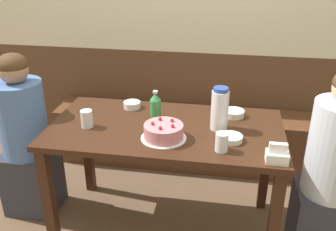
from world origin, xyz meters
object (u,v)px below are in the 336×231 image
water_pitcher (220,109)px  person_teal_shirt (331,178)px  soju_bottle (155,105)px  napkin_holder (277,155)px  bowl_rice_small (234,113)px  birthday_cake (164,132)px  glass_tumbler_short (87,119)px  person_pale_blue_shirt (26,142)px  bowl_soup_white (132,105)px  bench_seat (183,137)px  glass_water_tall (222,142)px  bowl_side_dish (231,138)px

water_pitcher → person_teal_shirt: 0.73m
soju_bottle → napkin_holder: soju_bottle is taller
water_pitcher → soju_bottle: 0.41m
soju_bottle → bowl_rice_small: size_ratio=1.35×
birthday_cake → napkin_holder: (0.60, -0.15, -0.00)m
birthday_cake → glass_tumbler_short: size_ratio=2.45×
person_teal_shirt → person_pale_blue_shirt: person_teal_shirt is taller
birthday_cake → glass_tumbler_short: (-0.47, 0.07, 0.01)m
bowl_soup_white → person_teal_shirt: bearing=-14.6°
soju_bottle → napkin_holder: (0.70, -0.41, -0.05)m
bench_seat → glass_water_tall: (0.34, -1.06, 0.56)m
birthday_cake → bowl_rice_small: size_ratio=1.93×
bowl_side_dish → bowl_rice_small: bearing=87.9°
bowl_side_dish → glass_water_tall: (-0.05, -0.12, 0.03)m
birthday_cake → person_teal_shirt: (0.94, 0.07, -0.24)m
person_teal_shirt → bowl_side_dish: bearing=3.6°
napkin_holder → bowl_rice_small: (-0.22, 0.52, -0.02)m
person_teal_shirt → person_pale_blue_shirt: 1.91m
glass_water_tall → person_teal_shirt: person_teal_shirt is taller
birthday_cake → glass_tumbler_short: bearing=171.7°
bowl_soup_white → person_pale_blue_shirt: (-0.69, -0.20, -0.24)m
bowl_rice_small → glass_tumbler_short: 0.90m
bowl_side_dish → glass_water_tall: glass_water_tall is taller
bowl_soup_white → glass_water_tall: bearing=-37.9°
person_pale_blue_shirt → bowl_side_dish: bearing=-6.5°
water_pitcher → bowl_soup_white: 0.63m
birthday_cake → glass_water_tall: bearing=-14.4°
bench_seat → water_pitcher: size_ratio=8.31×
bowl_soup_white → person_pale_blue_shirt: person_pale_blue_shirt is taller
water_pitcher → bowl_rice_small: (0.09, 0.19, -0.11)m
glass_tumbler_short → person_pale_blue_shirt: (-0.50, 0.12, -0.27)m
birthday_cake → person_teal_shirt: person_teal_shirt is taller
water_pitcher → glass_water_tall: bearing=-84.3°
soju_bottle → bowl_side_dish: size_ratio=1.37×
glass_water_tall → glass_tumbler_short: 0.81m
bench_seat → bowl_side_dish: bowl_side_dish is taller
bench_seat → bowl_side_dish: size_ratio=16.42×
soju_bottle → glass_water_tall: (0.42, -0.35, -0.03)m
bowl_rice_small → bowl_side_dish: size_ratio=1.02×
glass_water_tall → bowl_soup_white: bearing=142.1°
birthday_cake → bowl_soup_white: (-0.28, 0.39, -0.02)m
napkin_holder → water_pitcher: bearing=132.9°
bowl_rice_small → napkin_holder: bearing=-67.3°
napkin_holder → person_teal_shirt: bearing=32.9°
napkin_holder → bowl_soup_white: 1.03m
soju_bottle → person_pale_blue_shirt: (-0.87, -0.08, -0.30)m
bowl_soup_white → glass_water_tall: glass_water_tall is taller
birthday_cake → bowl_soup_white: size_ratio=2.28×
bowl_soup_white → birthday_cake: bearing=-54.0°
bench_seat → napkin_holder: 1.40m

